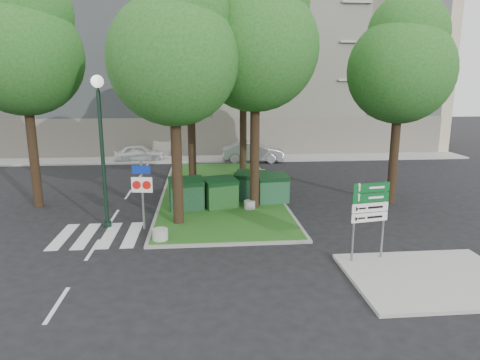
{
  "coord_description": "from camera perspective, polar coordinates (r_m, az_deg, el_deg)",
  "views": [
    {
      "loc": [
        -0.49,
        -15.07,
        5.92
      ],
      "look_at": [
        1.1,
        2.18,
        2.0
      ],
      "focal_mm": 32.0,
      "sensor_mm": 36.0,
      "label": 1
    }
  ],
  "objects": [
    {
      "name": "ground",
      "position": [
        16.2,
        -3.2,
        -8.7
      ],
      "size": [
        120.0,
        120.0,
        0.0
      ],
      "primitive_type": "plane",
      "color": "black",
      "rests_on": "ground"
    },
    {
      "name": "tree_median_near_left",
      "position": [
        17.71,
        -8.61,
        17.14
      ],
      "size": [
        5.2,
        5.2,
        10.53
      ],
      "color": "black",
      "rests_on": "ground"
    },
    {
      "name": "car_silver",
      "position": [
        33.01,
        1.75,
        3.78
      ],
      "size": [
        4.83,
        2.06,
        1.55
      ],
      "primitive_type": "imported",
      "rotation": [
        0.0,
        0.0,
        1.48
      ],
      "color": "#9C9DA3",
      "rests_on": "ground"
    },
    {
      "name": "zebra_crossing",
      "position": [
        17.89,
        -15.57,
        -7.03
      ],
      "size": [
        5.0,
        3.0,
        0.01
      ],
      "primitive_type": "cube",
      "color": "silver",
      "rests_on": "ground"
    },
    {
      "name": "tree_street_right",
      "position": [
        22.32,
        20.87,
        14.68
      ],
      "size": [
        5.0,
        5.0,
        10.06
      ],
      "color": "black",
      "rests_on": "ground"
    },
    {
      "name": "dumpster_d",
      "position": [
        21.37,
        4.29,
        -1.1
      ],
      "size": [
        1.69,
        1.28,
        1.45
      ],
      "rotation": [
        0.0,
        0.0,
        0.13
      ],
      "color": "#144324",
      "rests_on": "median_island"
    },
    {
      "name": "traffic_sign_pole",
      "position": [
        17.86,
        -12.91,
        -0.77
      ],
      "size": [
        0.86,
        0.17,
        2.87
      ],
      "rotation": [
        0.0,
        0.0,
        -0.14
      ],
      "color": "slate",
      "rests_on": "ground"
    },
    {
      "name": "sidewalk_corner",
      "position": [
        14.73,
        24.15,
        -11.87
      ],
      "size": [
        5.0,
        4.0,
        0.12
      ],
      "primitive_type": "cube",
      "color": "#999993",
      "rests_on": "ground"
    },
    {
      "name": "dumpster_b",
      "position": [
        20.49,
        -2.66,
        -1.7
      ],
      "size": [
        1.82,
        1.53,
        1.45
      ],
      "rotation": [
        0.0,
        0.0,
        0.33
      ],
      "color": "#123F13",
      "rests_on": "median_island"
    },
    {
      "name": "bollard_left",
      "position": [
        16.62,
        -10.59,
        -7.13
      ],
      "size": [
        0.58,
        0.58,
        0.42
      ],
      "primitive_type": "cylinder",
      "color": "#A6A5A0",
      "rests_on": "median_island"
    },
    {
      "name": "litter_bin",
      "position": [
        26.01,
        3.02,
        0.62
      ],
      "size": [
        0.39,
        0.39,
        0.68
      ],
      "primitive_type": "cylinder",
      "color": "yellow",
      "rests_on": "median_island"
    },
    {
      "name": "tree_median_near_right",
      "position": [
        19.91,
        2.33,
        18.7
      ],
      "size": [
        5.6,
        5.6,
        11.46
      ],
      "color": "black",
      "rests_on": "ground"
    },
    {
      "name": "car_white",
      "position": [
        34.12,
        -13.27,
        3.52
      ],
      "size": [
        3.94,
        1.87,
        1.3
      ],
      "primitive_type": "imported",
      "rotation": [
        0.0,
        0.0,
        1.66
      ],
      "color": "white",
      "rests_on": "ground"
    },
    {
      "name": "apartment_building",
      "position": [
        41.13,
        -4.74,
        15.61
      ],
      "size": [
        41.0,
        12.0,
        16.0
      ],
      "primitive_type": "cube",
      "color": "#BEB08E",
      "rests_on": "ground"
    },
    {
      "name": "street_lamp",
      "position": [
        18.21,
        -18.05,
        5.85
      ],
      "size": [
        0.5,
        0.5,
        6.25
      ],
      "color": "black",
      "rests_on": "ground"
    },
    {
      "name": "dumpster_c",
      "position": [
        21.65,
        1.44,
        -0.84
      ],
      "size": [
        1.9,
        1.63,
        1.49
      ],
      "rotation": [
        0.0,
        0.0,
        -0.37
      ],
      "color": "#103621",
      "rests_on": "median_island"
    },
    {
      "name": "bollard_mid",
      "position": [
        20.88,
        -1.15,
        -2.73
      ],
      "size": [
        0.63,
        0.63,
        0.45
      ],
      "primitive_type": "cylinder",
      "color": "#A5A5A0",
      "rests_on": "median_island"
    },
    {
      "name": "tree_street_left",
      "position": [
        22.63,
        -26.82,
        15.83
      ],
      "size": [
        5.4,
        5.4,
        11.0
      ],
      "color": "black",
      "rests_on": "ground"
    },
    {
      "name": "median_kerb",
      "position": [
        23.83,
        -2.72,
        -1.53
      ],
      "size": [
        6.3,
        16.3,
        0.1
      ],
      "primitive_type": "cube",
      "color": "gray",
      "rests_on": "ground"
    },
    {
      "name": "tree_median_mid",
      "position": [
        24.16,
        -6.48,
        15.19
      ],
      "size": [
        4.8,
        4.8,
        9.99
      ],
      "color": "black",
      "rests_on": "ground"
    },
    {
      "name": "directional_sign",
      "position": [
        14.74,
        16.89,
        -3.73
      ],
      "size": [
        1.31,
        0.29,
        2.64
      ],
      "rotation": [
        0.0,
        0.0,
        0.18
      ],
      "color": "slate",
      "rests_on": "sidewalk_corner"
    },
    {
      "name": "bollard_right",
      "position": [
        20.3,
        1.28,
        -3.29
      ],
      "size": [
        0.53,
        0.53,
        0.38
      ],
      "primitive_type": "cylinder",
      "color": "gray",
      "rests_on": "median_island"
    },
    {
      "name": "dumpster_a",
      "position": [
        20.3,
        -7.16,
        -1.85
      ],
      "size": [
        1.76,
        1.36,
        1.49
      ],
      "rotation": [
        0.0,
        0.0,
        0.16
      ],
      "color": "#0E3419",
      "rests_on": "median_island"
    },
    {
      "name": "median_island",
      "position": [
        23.82,
        -2.72,
        -1.5
      ],
      "size": [
        6.0,
        16.0,
        0.12
      ],
      "primitive_type": "cube",
      "color": "#1D4B15",
      "rests_on": "ground"
    },
    {
      "name": "tree_median_far",
      "position": [
        27.38,
        0.62,
        17.78
      ],
      "size": [
        5.8,
        5.8,
        11.93
      ],
      "color": "black",
      "rests_on": "ground"
    },
    {
      "name": "building_sidewalk",
      "position": [
        34.08,
        -4.36,
        2.81
      ],
      "size": [
        42.0,
        3.0,
        0.12
      ],
      "primitive_type": "cube",
      "color": "#999993",
      "rests_on": "ground"
    }
  ]
}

